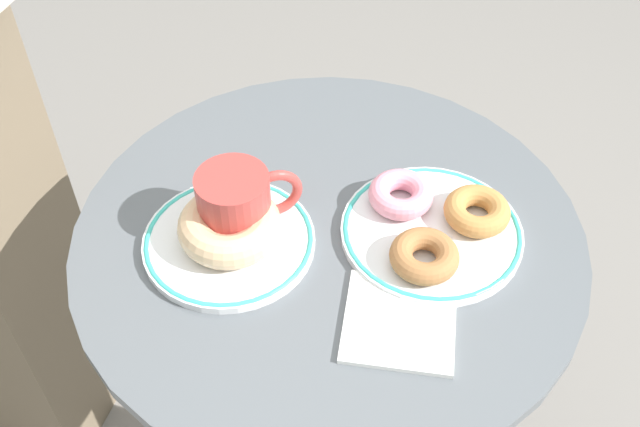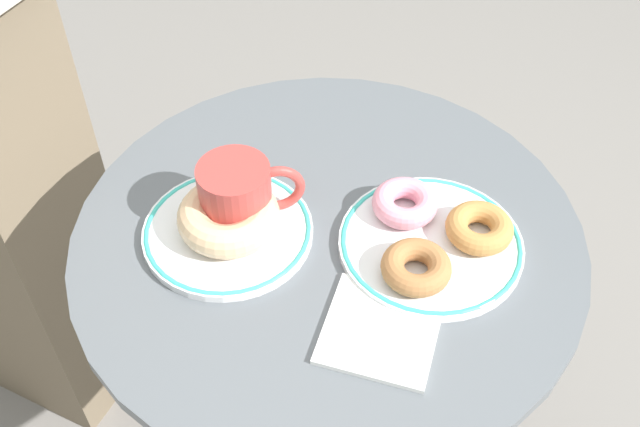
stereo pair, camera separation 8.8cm
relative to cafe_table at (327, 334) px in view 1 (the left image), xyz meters
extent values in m
cylinder|color=#565B60|center=(0.00, 0.00, 0.21)|extent=(0.62, 0.62, 0.02)
cylinder|color=#565B60|center=(0.00, 0.00, -0.13)|extent=(0.06, 0.06, 0.66)
cylinder|color=white|center=(-0.12, 0.00, 0.22)|extent=(0.20, 0.20, 0.01)
torus|color=#38B2A8|center=(-0.12, 0.00, 0.23)|extent=(0.20, 0.20, 0.01)
cylinder|color=white|center=(0.12, -0.03, 0.22)|extent=(0.22, 0.22, 0.01)
torus|color=#38B2A8|center=(0.12, -0.03, 0.23)|extent=(0.21, 0.21, 0.01)
torus|color=#E0B789|center=(-0.12, 0.00, 0.25)|extent=(0.12, 0.12, 0.04)
torus|color=#BC7F42|center=(0.18, -0.02, 0.24)|extent=(0.10, 0.10, 0.03)
torus|color=pink|center=(0.09, 0.02, 0.24)|extent=(0.08, 0.08, 0.03)
torus|color=#A36B3D|center=(0.09, -0.08, 0.24)|extent=(0.11, 0.11, 0.03)
cube|color=white|center=(0.05, -0.14, 0.22)|extent=(0.15, 0.15, 0.01)
cylinder|color=#B73D38|center=(-0.11, 0.02, 0.26)|extent=(0.09, 0.09, 0.09)
torus|color=#B73D38|center=(-0.06, 0.03, 0.27)|extent=(0.07, 0.02, 0.07)
camera|label=1|loc=(-0.12, -0.59, 0.89)|focal=41.97mm
camera|label=2|loc=(-0.03, -0.60, 0.89)|focal=41.97mm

